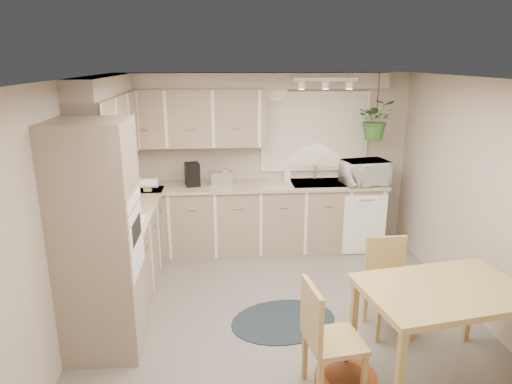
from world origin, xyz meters
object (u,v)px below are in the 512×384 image
(chair_back, at_px, (391,288))
(pet_bed, at_px, (346,381))
(dining_table, at_px, (439,332))
(chair_left, at_px, (335,338))
(microwave, at_px, (365,170))
(braided_rug, at_px, (284,321))

(chair_back, height_order, pet_bed, chair_back)
(dining_table, distance_m, chair_back, 0.70)
(chair_left, relative_size, microwave, 1.60)
(chair_left, relative_size, chair_back, 1.03)
(chair_left, distance_m, pet_bed, 0.43)
(chair_left, bearing_deg, braided_rug, -173.61)
(dining_table, bearing_deg, microwave, 86.60)
(pet_bed, bearing_deg, chair_left, -176.14)
(braided_rug, height_order, microwave, microwave)
(pet_bed, relative_size, microwave, 0.86)
(pet_bed, bearing_deg, dining_table, 7.11)
(microwave, bearing_deg, chair_back, -109.80)
(pet_bed, height_order, microwave, microwave)
(chair_left, bearing_deg, dining_table, 88.53)
(chair_left, distance_m, chair_back, 1.07)
(dining_table, relative_size, chair_back, 1.42)
(chair_back, distance_m, braided_rug, 1.12)
(dining_table, distance_m, microwave, 2.79)
(braided_rug, relative_size, microwave, 1.85)
(dining_table, bearing_deg, braided_rug, 142.20)
(dining_table, distance_m, braided_rug, 1.53)
(dining_table, relative_size, braided_rug, 1.19)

